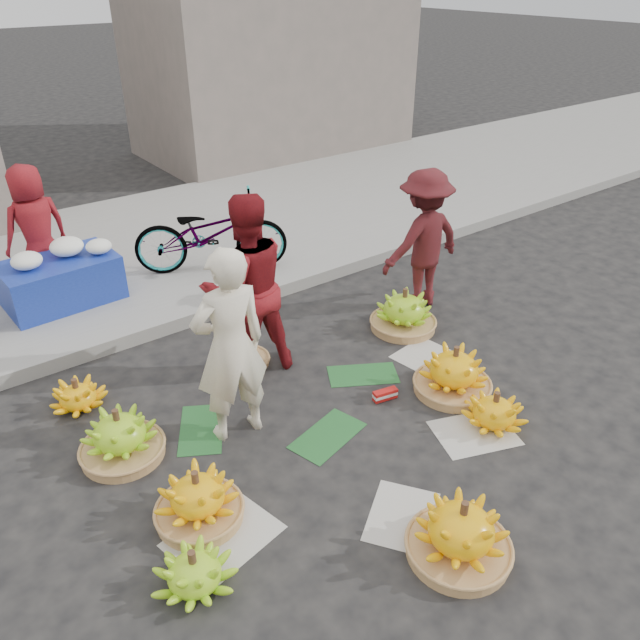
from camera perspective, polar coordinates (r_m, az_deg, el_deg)
ground at (r=5.41m, az=0.26°, el=-9.04°), size 80.00×80.00×0.00m
curb at (r=6.95m, az=-10.69°, el=0.80°), size 40.00×0.25×0.15m
sidewalk at (r=8.73m, az=-17.04°, el=6.09°), size 40.00×4.00×0.12m
building_right at (r=13.13m, az=-4.67°, el=25.94°), size 5.00×3.00×5.00m
newspaper_scatter at (r=4.95m, az=5.99°, el=-13.65°), size 3.20×1.80×0.00m
banana_leaves at (r=5.48m, az=-1.85°, el=-8.34°), size 2.00×1.00×0.00m
banana_bunch_0 at (r=4.56m, az=-11.10°, el=-15.77°), size 0.61×0.61×0.43m
banana_bunch_1 at (r=4.23m, az=-11.44°, el=-21.63°), size 0.62×0.62×0.31m
banana_bunch_2 at (r=4.35m, az=12.73°, el=-18.41°), size 0.68×0.68×0.47m
banana_bunch_3 at (r=5.47m, az=15.66°, el=-7.98°), size 0.67×0.67×0.32m
banana_bunch_4 at (r=5.74m, az=12.13°, el=-4.68°), size 0.73×0.73×0.47m
banana_bunch_5 at (r=6.62m, az=7.68°, el=0.79°), size 0.79×0.79×0.47m
banana_bunch_6 at (r=5.18m, az=-17.81°, el=-10.10°), size 0.65×0.65×0.45m
banana_bunch_7 at (r=5.86m, az=-21.29°, el=-6.44°), size 0.51×0.51×0.29m
basket_spare at (r=6.12m, az=-7.00°, el=-3.73°), size 0.65×0.65×0.06m
incense_stack at (r=5.62m, az=5.98°, el=-6.80°), size 0.23×0.11×0.09m
vendor_cream at (r=4.85m, az=-8.24°, el=-2.43°), size 0.64×0.45×1.66m
vendor_red at (r=5.64m, az=-6.75°, el=3.04°), size 0.93×0.77×1.73m
man_striped at (r=6.89m, az=9.41°, el=7.20°), size 1.03×0.62×1.57m
flower_table at (r=7.39m, az=-22.60°, el=3.59°), size 1.22×0.80×0.69m
flower_vendor at (r=7.66m, az=-24.55°, el=7.63°), size 0.77×0.57×1.43m
bicycle at (r=7.60m, az=-9.96°, el=7.82°), size 1.41×1.89×0.95m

